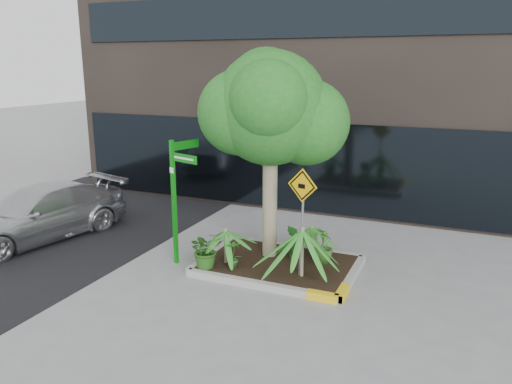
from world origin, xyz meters
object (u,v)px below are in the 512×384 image
at_px(parked_car, 38,214).
at_px(cattle_sign, 302,204).
at_px(street_sign_post, 177,189).
at_px(tree, 271,108).

bearing_deg(parked_car, cattle_sign, 15.07).
xyz_separation_m(street_sign_post, cattle_sign, (2.77, 0.15, -0.07)).
distance_m(tree, parked_car, 6.56).
bearing_deg(street_sign_post, parked_car, -161.94).
distance_m(parked_car, street_sign_post, 4.22).
height_order(parked_car, cattle_sign, cattle_sign).
height_order(tree, parked_car, tree).
height_order(tree, cattle_sign, tree).
bearing_deg(tree, cattle_sign, -37.92).
bearing_deg(parked_car, street_sign_post, 14.03).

